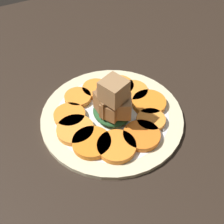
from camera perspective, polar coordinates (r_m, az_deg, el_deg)
name	(u,v)px	position (r cm, az deg, el deg)	size (l,w,h in cm)	color
table_slab	(112,122)	(68.91, 0.00, -1.76)	(120.00, 120.00, 2.00)	black
plate	(112,117)	(67.77, 0.00, -0.91)	(30.80, 30.80, 1.05)	beige
carrot_slice_0	(92,143)	(61.94, -3.73, -5.60)	(7.78, 7.78, 1.22)	orange
carrot_slice_1	(117,146)	(61.26, 0.83, -6.31)	(7.76, 7.76, 1.22)	orange
carrot_slice_2	(142,136)	(63.18, 5.43, -4.31)	(7.57, 7.57, 1.22)	orange
carrot_slice_3	(151,120)	(66.03, 7.12, -1.54)	(6.13, 6.13, 1.22)	orange
carrot_slice_4	(149,103)	(69.54, 6.79, 1.67)	(7.52, 7.52, 1.22)	orange
carrot_slice_5	(133,91)	(71.91, 3.94, 3.81)	(6.59, 6.59, 1.22)	orange
carrot_slice_6	(119,87)	(72.90, 1.25, 4.66)	(7.00, 7.00, 1.22)	orange
carrot_slice_7	(94,90)	(72.27, -3.32, 4.12)	(6.13, 6.13, 1.22)	orange
carrot_slice_8	(78,98)	(70.63, -6.27, 2.62)	(6.00, 6.00, 1.22)	orange
carrot_slice_9	(70,116)	(67.05, -7.76, -0.65)	(6.75, 6.75, 1.22)	orange
carrot_slice_10	(75,130)	(64.28, -6.73, -3.27)	(7.68, 7.68, 1.22)	orange
center_pile	(113,103)	(63.62, 0.14, 1.58)	(9.42, 7.95, 11.29)	#235128
fork	(138,105)	(69.40, 4.76, 1.28)	(18.60, 2.35, 0.40)	silver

